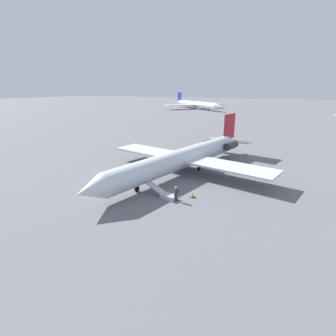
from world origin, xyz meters
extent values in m
plane|color=slate|center=(0.00, 0.00, 0.00)|extent=(600.00, 600.00, 0.00)
cylinder|color=silver|center=(0.00, 0.00, 2.22)|extent=(28.04, 8.81, 2.86)
cone|color=silver|center=(15.25, -3.34, 2.22)|extent=(3.68, 3.42, 2.81)
cone|color=silver|center=(-15.53, 3.40, 2.22)|extent=(4.24, 3.54, 2.81)
cube|color=red|center=(-14.81, 3.25, 5.23)|extent=(3.97, 1.08, 4.58)
cube|color=silver|center=(-15.20, 3.33, 2.51)|extent=(3.40, 8.20, 0.14)
cube|color=silver|center=(0.20, 7.46, 2.01)|extent=(7.00, 12.50, 0.29)
cube|color=silver|center=(-2.94, -6.86, 2.01)|extent=(7.00, 12.50, 0.29)
cylinder|color=#2D2D33|center=(-11.27, 4.53, 2.43)|extent=(3.63, 2.00, 1.29)
cylinder|color=#2D2D33|center=(-12.13, 0.60, 2.43)|extent=(3.63, 2.00, 1.29)
cylinder|color=black|center=(8.91, -1.95, 0.35)|extent=(0.73, 0.32, 0.71)
cylinder|color=#2D2D33|center=(8.91, -1.95, 0.82)|extent=(0.13, 0.13, 0.22)
cylinder|color=black|center=(-2.47, 1.86, 0.35)|extent=(0.73, 0.32, 0.71)
cylinder|color=#2D2D33|center=(-2.47, 1.86, 0.82)|extent=(0.13, 0.13, 0.22)
cylinder|color=black|center=(-3.02, -0.66, 0.35)|extent=(0.73, 0.32, 0.71)
cylinder|color=#2D2D33|center=(-3.02, -0.66, 0.82)|extent=(0.13, 0.13, 0.22)
cylinder|color=silver|center=(-116.56, -40.77, 2.72)|extent=(28.11, 33.93, 3.51)
cone|color=silver|center=(-102.67, -23.39, 2.72)|extent=(5.10, 5.17, 3.44)
cone|color=silver|center=(-130.67, -58.42, 2.72)|extent=(5.54, 5.72, 3.44)
cube|color=navy|center=(-130.10, -57.71, 6.41)|extent=(3.29, 4.02, 5.62)
cube|color=silver|center=(-130.41, -58.09, 3.07)|extent=(9.00, 7.79, 0.18)
cube|color=silver|center=(-125.86, -35.93, 2.46)|extent=(16.84, 15.05, 0.35)
cube|color=silver|center=(-109.79, -48.78, 2.46)|extent=(16.84, 15.05, 0.35)
cylinder|color=black|center=(-108.31, -30.45, 0.43)|extent=(0.71, 0.81, 0.87)
cylinder|color=#2D2D33|center=(-108.31, -30.45, 1.01)|extent=(0.16, 0.16, 0.27)
cylinder|color=black|center=(-120.33, -42.95, 0.43)|extent=(0.71, 0.81, 0.87)
cylinder|color=#2D2D33|center=(-120.33, -42.95, 1.01)|extent=(0.16, 0.16, 0.27)
cylinder|color=black|center=(-117.86, -44.93, 0.43)|extent=(0.71, 0.81, 0.87)
cylinder|color=#2D2D33|center=(-117.86, -44.93, 1.01)|extent=(0.16, 0.16, 0.27)
cube|color=#B2B2B7|center=(9.17, 2.48, 0.25)|extent=(1.46, 1.99, 0.50)
cube|color=#B2B2B7|center=(8.74, 0.52, 0.89)|extent=(1.36, 2.38, 0.90)
cube|color=#B2B2B7|center=(9.18, 0.43, 1.39)|extent=(0.53, 2.18, 0.85)
cube|color=#23232D|center=(9.29, 3.39, 0.42)|extent=(0.26, 0.32, 0.85)
cylinder|color=#265972|center=(9.29, 3.39, 1.18)|extent=(0.36, 0.36, 0.65)
sphere|color=beige|center=(9.29, 3.39, 1.62)|extent=(0.24, 0.24, 0.24)
cube|color=#23472D|center=(9.35, 3.65, 1.21)|extent=(0.31, 0.24, 0.44)
cube|color=black|center=(7.56, 4.73, 0.01)|extent=(0.54, 0.54, 0.03)
cone|color=orange|center=(7.56, 4.73, 0.30)|extent=(0.41, 0.41, 0.59)
camera|label=1|loc=(33.73, 14.45, 12.05)|focal=28.00mm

